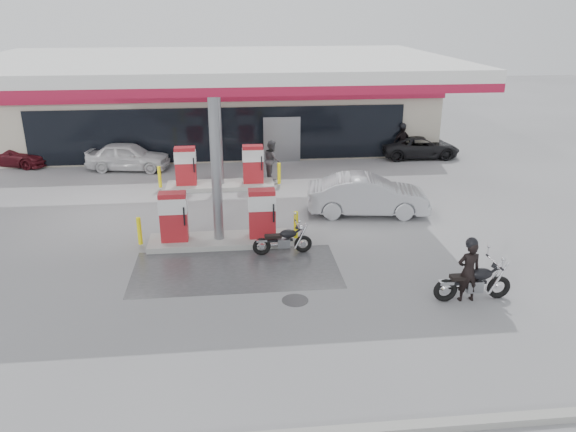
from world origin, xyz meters
name	(u,v)px	position (x,y,z in m)	size (l,w,h in m)	color
ground	(219,270)	(0.00, 0.00, 0.00)	(90.00, 90.00, 0.00)	gray
wet_patch	(236,269)	(0.50, 0.00, 0.00)	(6.00, 3.00, 0.00)	#4C4C4F
drain_cover	(295,300)	(2.00, -2.00, 0.00)	(0.70, 0.70, 0.01)	#38383A
store_building	(220,108)	(0.01, 15.94, 2.01)	(22.00, 8.22, 4.00)	beige
canopy	(213,67)	(0.00, 5.00, 5.27)	(16.00, 10.02, 5.51)	silver
pump_island_near	(219,223)	(0.00, 2.00, 0.71)	(5.14, 1.30, 1.78)	#9E9E99
pump_island_far	(220,171)	(0.00, 8.00, 0.71)	(5.14, 1.30, 1.78)	#9E9E99
main_motorcycle	(474,283)	(6.63, -2.44, 0.48)	(2.09, 0.80, 1.07)	black
biker_main	(468,271)	(6.44, -2.45, 0.83)	(0.61, 0.40, 1.67)	black
parked_motorcycle	(283,241)	(1.99, 0.99, 0.42)	(1.86, 0.71, 0.96)	black
sedan_white	(128,156)	(-4.27, 11.20, 0.65)	(1.54, 3.82, 1.30)	silver
attendant	(272,160)	(2.28, 9.00, 0.87)	(0.85, 0.66, 1.75)	#4C4B50
hatchback_silver	(368,195)	(5.41, 4.20, 0.72)	(1.53, 4.39, 1.45)	#ADAFB5
parked_car_left	(11,154)	(-10.00, 12.61, 0.56)	(1.56, 3.83, 1.11)	#511119
parked_car_right	(420,147)	(10.00, 12.00, 0.55)	(1.82, 3.94, 1.10)	black
biker_walking	(402,142)	(9.00, 11.80, 0.85)	(1.00, 0.42, 1.71)	black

